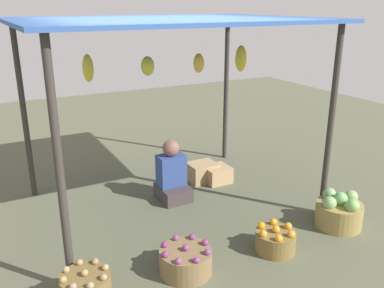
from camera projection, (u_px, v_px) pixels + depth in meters
ground_plane at (171, 203)px, 5.19m from camera, size 14.00×14.00×0.00m
market_stall_structure at (169, 34)px, 4.53m from camera, size 3.24×2.45×2.23m
vendor_person at (172, 177)px, 5.23m from camera, size 0.36×0.44×0.78m
basket_purple_onions at (186, 261)px, 3.82m from camera, size 0.49×0.49×0.29m
basket_oranges at (275, 240)px, 4.16m from camera, size 0.41×0.41×0.28m
basket_cabbages at (339, 212)px, 4.61m from camera, size 0.51×0.51×0.41m
wooden_crate_near_vendor at (202, 172)px, 5.82m from camera, size 0.39×0.32×0.26m
wooden_crate_stacked_rear at (217, 174)px, 5.78m from camera, size 0.34×0.33×0.22m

